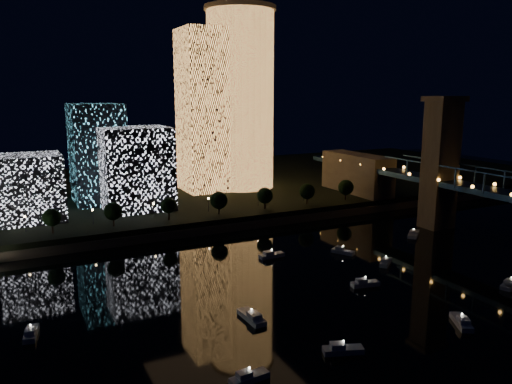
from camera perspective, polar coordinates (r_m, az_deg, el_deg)
ground at (r=128.86m, az=15.63°, el=-12.57°), size 520.00×520.00×0.00m
far_bank at (r=263.75m, az=-8.17°, el=0.53°), size 420.00×160.00×5.00m
seawall at (r=193.20m, az=-0.80°, el=-3.62°), size 420.00×6.00×3.00m
tower_cylindrical at (r=245.98m, az=-1.77°, el=10.57°), size 34.00×34.00×86.04m
tower_rectangular at (r=239.28m, az=-5.64°, el=9.17°), size 23.61×23.61×75.14m
midrise_blocks at (r=210.80m, az=-20.94°, el=2.53°), size 93.29×46.84×41.77m
motorboats at (r=137.42m, az=11.71°, el=-10.47°), size 135.06×67.08×2.78m
esplanade_trees at (r=188.60m, az=-7.47°, el=-1.28°), size 166.49×6.83×8.91m
street_lamps at (r=190.99m, az=-11.63°, el=-1.71°), size 132.70×0.70×5.65m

